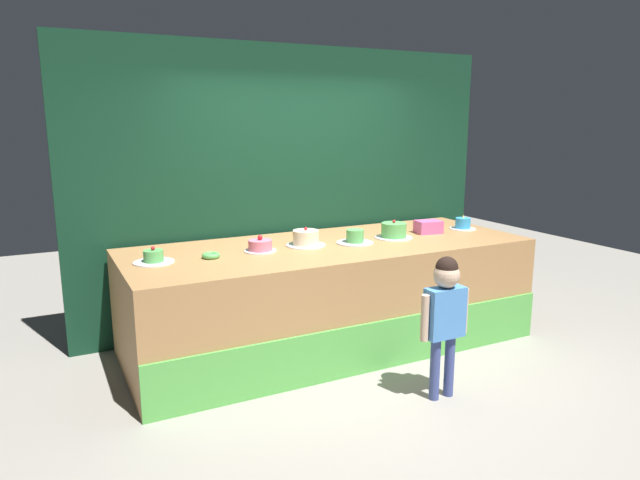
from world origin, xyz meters
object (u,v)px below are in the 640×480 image
Objects in this scene: cake_center_left at (306,239)px; cake_right at (394,231)px; pink_box at (428,227)px; donut at (211,255)px; child_figure at (445,308)px; cake_far_left at (154,258)px; cake_center_right at (355,238)px; cake_left at (260,246)px; cake_far_right at (463,224)px.

cake_right is (0.88, -0.08, 0.00)m from cake_center_left.
cake_right reaches higher than pink_box.
child_figure is at bearing -43.14° from donut.
cake_far_left is 1.77m from cake_center_right.
cake_left is 0.44m from cake_center_left.
cake_center_left is at bearing 0.70° from cake_far_left.
donut is at bearing -175.31° from cake_center_left.
cake_left is at bearing 124.82° from child_figure.
cake_right reaches higher than cake_center_left.
cake_center_left is at bearing 178.84° from pink_box.
cake_center_right is (1.77, -0.09, 0.01)m from cake_far_left.
cake_center_right is at bearing -13.59° from cake_center_left.
cake_right is at bearing -0.12° from donut.
cake_far_right is at bearing -0.10° from cake_far_left.
child_figure is at bearing -122.75° from pink_box.
pink_box is at bearing 6.36° from cake_right.
cake_far_left is at bearing -179.30° from cake_center_left.
cake_far_right reaches higher than child_figure.
cake_center_right is at bearing -2.93° from cake_far_left.
cake_left is at bearing 5.89° from donut.
cake_center_left is (0.88, 0.07, 0.04)m from donut.
cake_right is (2.21, -0.06, 0.03)m from cake_far_left.
child_figure is 3.04× the size of cake_right.
cake_right is 0.89m from cake_far_right.
donut is at bearing 136.86° from child_figure.
cake_far_right is (2.21, 0.01, 0.00)m from cake_left.
cake_left is (0.44, 0.05, 0.03)m from donut.
cake_center_left reaches higher than donut.
child_figure reaches higher than pink_box.
cake_center_right is 1.27× the size of cake_far_right.
cake_center_right is at bearing -174.84° from pink_box.
cake_left is at bearing 177.87° from cake_right.
cake_center_left is 1.77m from cake_far_right.
cake_far_right is at bearing 1.10° from donut.
cake_center_left is at bearing 4.69° from donut.
cake_center_right is (1.33, -0.03, 0.03)m from donut.
cake_center_left is 0.98× the size of cake_right.
donut is 0.52× the size of cake_left.
cake_center_left reaches higher than cake_far_right.
pink_box is (0.85, 1.32, 0.31)m from child_figure.
cake_left is 0.79× the size of cake_center_left.
cake_right is at bearing 3.97° from cake_center_right.
cake_far_right reaches higher than cake_left.
child_figure is 4.48× the size of pink_box.
pink_box is at bearing -179.31° from cake_far_right.
cake_center_right is at bearing 91.60° from child_figure.
donut is 1.33m from cake_center_right.
cake_far_left is (-0.44, 0.06, 0.02)m from donut.
pink_box is at bearing 1.18° from donut.
child_figure is 7.51× the size of donut.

